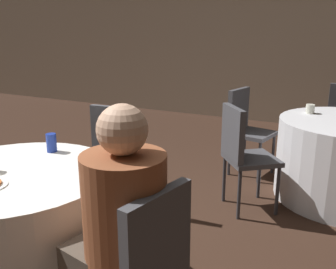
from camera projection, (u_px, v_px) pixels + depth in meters
The scene contains 9 objects.
wall_back at pixel (247, 36), 6.13m from camera, with size 16.00×0.06×2.80m.
table_near at pixel (20, 229), 2.22m from camera, with size 1.14×1.14×0.73m.
chair_near_north at pixel (107, 152), 3.04m from camera, with size 0.43×0.43×0.91m.
chair_near_east at pixel (142, 265), 1.58m from camera, with size 0.48×0.47×0.91m.
chair_far_west at pixel (245, 123), 3.95m from camera, with size 0.48×0.47×0.91m.
chair_far_southwest at pixel (242, 149), 3.11m from camera, with size 0.56×0.56×0.91m.
person_floral_shirt at pixel (116, 235), 1.65m from camera, with size 0.51×0.40×1.23m.
soda_can_blue at pixel (51, 143), 2.45m from camera, with size 0.07×0.07×0.12m.
cup_far at pixel (310, 109), 3.57m from camera, with size 0.08×0.08×0.09m.
Camera 1 is at (1.68, -1.46, 1.51)m, focal length 40.00 mm.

